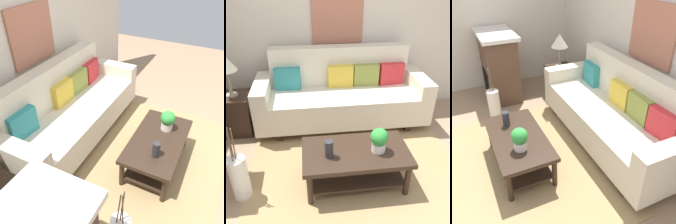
# 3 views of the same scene
# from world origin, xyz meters

# --- Properties ---
(ground_plane) EXTENTS (9.03, 9.03, 0.00)m
(ground_plane) POSITION_xyz_m (0.00, 0.00, 0.00)
(ground_plane) COLOR #9E7F60
(wall_back) EXTENTS (5.03, 0.10, 2.70)m
(wall_back) POSITION_xyz_m (0.00, 2.23, 1.35)
(wall_back) COLOR beige
(wall_back) RESTS_ON ground_plane
(area_rug) EXTENTS (2.46, 1.81, 0.01)m
(area_rug) POSITION_xyz_m (0.00, 0.50, 0.01)
(area_rug) COLOR #A38456
(area_rug) RESTS_ON ground_plane
(couch) EXTENTS (2.39, 0.84, 1.08)m
(couch) POSITION_xyz_m (-0.02, 1.69, 0.43)
(couch) COLOR beige
(couch) RESTS_ON ground_plane
(throw_pillow_teal) EXTENTS (0.37, 0.15, 0.32)m
(throw_pillow_teal) POSITION_xyz_m (-0.78, 1.82, 0.68)
(throw_pillow_teal) COLOR teal
(throw_pillow_teal) RESTS_ON couch
(throw_pillow_mustard) EXTENTS (0.36, 0.12, 0.32)m
(throw_pillow_mustard) POSITION_xyz_m (-0.02, 1.82, 0.68)
(throw_pillow_mustard) COLOR gold
(throw_pillow_mustard) RESTS_ON couch
(throw_pillow_olive) EXTENTS (0.37, 0.14, 0.32)m
(throw_pillow_olive) POSITION_xyz_m (0.35, 1.82, 0.68)
(throw_pillow_olive) COLOR olive
(throw_pillow_olive) RESTS_ON couch
(throw_pillow_crimson) EXTENTS (0.37, 0.16, 0.32)m
(throw_pillow_crimson) POSITION_xyz_m (0.73, 1.82, 0.68)
(throw_pillow_crimson) COLOR red
(throw_pillow_crimson) RESTS_ON couch
(coffee_table) EXTENTS (1.10, 0.60, 0.43)m
(coffee_table) POSITION_xyz_m (-0.05, 0.42, 0.31)
(coffee_table) COLOR #332319
(coffee_table) RESTS_ON ground_plane
(tabletop_vase) EXTENTS (0.09, 0.09, 0.19)m
(tabletop_vase) POSITION_xyz_m (-0.33, 0.36, 0.52)
(tabletop_vase) COLOR #2D2D33
(tabletop_vase) RESTS_ON coffee_table
(potted_plant_tabletop) EXTENTS (0.18, 0.18, 0.26)m
(potted_plant_tabletop) POSITION_xyz_m (0.17, 0.39, 0.57)
(potted_plant_tabletop) COLOR white
(potted_plant_tabletop) RESTS_ON coffee_table
(side_table) EXTENTS (0.44, 0.44, 0.56)m
(side_table) POSITION_xyz_m (-1.52, 1.61, 0.28)
(side_table) COLOR #332319
(side_table) RESTS_ON ground_plane
(floor_vase) EXTENTS (0.18, 0.18, 0.48)m
(floor_vase) POSITION_xyz_m (-1.23, 0.37, 0.24)
(floor_vase) COLOR white
(floor_vase) RESTS_ON ground_plane
(floor_vase_branch_a) EXTENTS (0.04, 0.03, 0.36)m
(floor_vase_branch_a) POSITION_xyz_m (-1.21, 0.37, 0.66)
(floor_vase_branch_a) COLOR brown
(floor_vase_branch_a) RESTS_ON floor_vase
(floor_vase_branch_b) EXTENTS (0.03, 0.04, 0.36)m
(floor_vase_branch_b) POSITION_xyz_m (-1.24, 0.38, 0.66)
(floor_vase_branch_b) COLOR brown
(floor_vase_branch_b) RESTS_ON floor_vase
(floor_vase_branch_c) EXTENTS (0.02, 0.03, 0.36)m
(floor_vase_branch_c) POSITION_xyz_m (-1.24, 0.35, 0.66)
(floor_vase_branch_c) COLOR brown
(floor_vase_branch_c) RESTS_ON floor_vase
(framed_painting) EXTENTS (0.73, 0.03, 0.72)m
(framed_painting) POSITION_xyz_m (-0.02, 2.16, 1.42)
(framed_painting) COLOR #B77056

